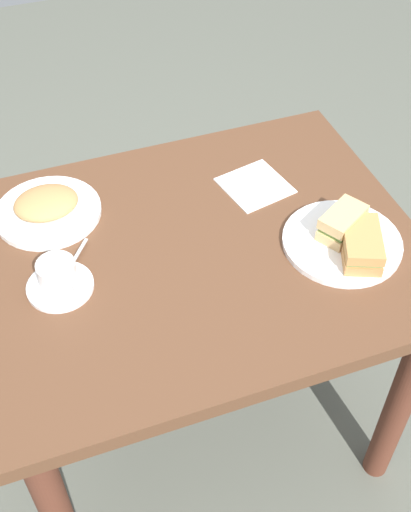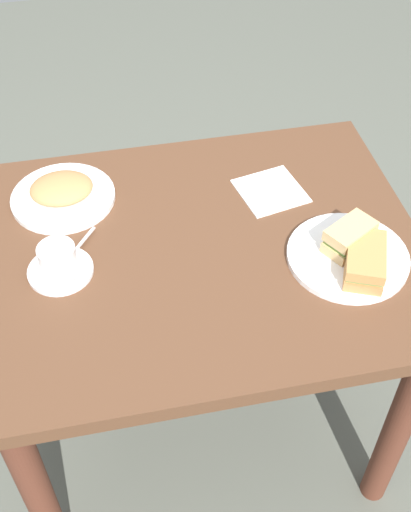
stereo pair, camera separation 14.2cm
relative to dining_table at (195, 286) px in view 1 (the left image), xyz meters
The scene contains 11 objects.
ground_plane 0.62m from the dining_table, ahead, with size 6.00×6.00×0.00m, color #5C5F54.
dining_table is the anchor object (origin of this frame).
sandwich_plate 0.36m from the dining_table, 162.03° to the left, with size 0.27×0.27×0.01m, color white.
sandwich_front 0.38m from the dining_table, 165.95° to the left, with size 0.13×0.11×0.06m.
sandwich_back 0.40m from the dining_table, 155.40° to the left, with size 0.13×0.16×0.06m.
coffee_saucer 0.34m from the dining_table, ahead, with size 0.14×0.14×0.01m, color white.
coffee_cup 0.35m from the dining_table, ahead, with size 0.08×0.11×0.06m.
spoon 0.30m from the dining_table, ahead, with size 0.07×0.09×0.01m.
side_plate 0.39m from the dining_table, 37.65° to the right, with size 0.25×0.25×0.01m, color white.
side_food_pile 0.40m from the dining_table, 37.65° to the right, with size 0.15×0.13×0.04m, color tan.
napkin 0.29m from the dining_table, 144.43° to the right, with size 0.15×0.15×0.00m, color white.
Camera 1 is at (0.33, 0.98, 1.81)m, focal length 46.11 mm.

